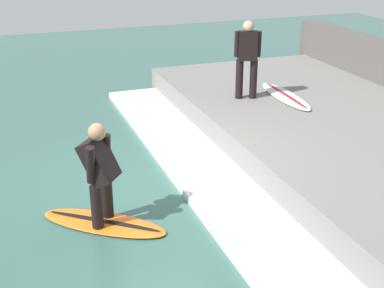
# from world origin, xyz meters

# --- Properties ---
(ground_plane) EXTENTS (28.00, 28.00, 0.00)m
(ground_plane) POSITION_xyz_m (0.00, 0.00, 0.00)
(ground_plane) COLOR #386056
(concrete_ledge) EXTENTS (4.40, 10.69, 0.54)m
(concrete_ledge) POSITION_xyz_m (3.72, 0.00, 0.27)
(concrete_ledge) COLOR slate
(concrete_ledge) RESTS_ON ground_plane
(wave_foam_crest) EXTENTS (1.17, 10.15, 0.11)m
(wave_foam_crest) POSITION_xyz_m (0.94, 0.00, 0.06)
(wave_foam_crest) COLOR silver
(wave_foam_crest) RESTS_ON ground_plane
(surfboard_riding) EXTENTS (1.83, 1.62, 0.07)m
(surfboard_riding) POSITION_xyz_m (-0.97, -0.77, 0.03)
(surfboard_riding) COLOR orange
(surfboard_riding) RESTS_ON ground_plane
(surfer_riding) EXTENTS (0.62, 0.61, 1.46)m
(surfer_riding) POSITION_xyz_m (-0.97, -0.77, 0.87)
(surfer_riding) COLOR black
(surfer_riding) RESTS_ON surfboard_riding
(surfer_waiting_near) EXTENTS (0.52, 0.34, 1.60)m
(surfer_waiting_near) POSITION_xyz_m (2.69, 2.32, 1.44)
(surfer_waiting_near) COLOR black
(surfer_waiting_near) RESTS_ON concrete_ledge
(surfboard_waiting_near) EXTENTS (0.61, 2.05, 0.07)m
(surfboard_waiting_near) POSITION_xyz_m (3.49, 2.07, 0.57)
(surfboard_waiting_near) COLOR silver
(surfboard_waiting_near) RESTS_ON concrete_ledge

